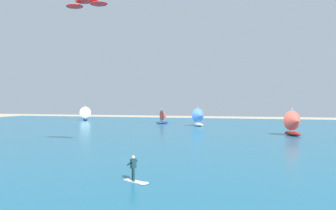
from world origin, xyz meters
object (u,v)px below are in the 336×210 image
object	(u,v)px
sailboat_heeled_over	(164,117)
sailboat_leading	(295,123)
kite	(87,3)
sailboat_near_shore	(85,113)
sailboat_far_right	(199,117)
kitesurfer	(135,172)

from	to	relation	value
sailboat_heeled_over	sailboat_leading	bearing A→B (deg)	-38.32
kite	sailboat_near_shore	world-z (taller)	kite
sailboat_near_shore	sailboat_heeled_over	size ratio (longest dim) A/B	1.18
sailboat_leading	sailboat_heeled_over	world-z (taller)	sailboat_leading
sailboat_far_right	sailboat_leading	bearing A→B (deg)	-41.58
kite	sailboat_leading	world-z (taller)	kite
sailboat_far_right	sailboat_heeled_over	xyz separation A→B (m)	(-9.56, 5.91, -0.28)
kitesurfer	sailboat_heeled_over	world-z (taller)	sailboat_heeled_over
kitesurfer	sailboat_near_shore	world-z (taller)	sailboat_near_shore
sailboat_near_shore	sailboat_leading	size ratio (longest dim) A/B	1.01
sailboat_leading	sailboat_heeled_over	distance (m)	33.87
kite	sailboat_far_right	size ratio (longest dim) A/B	1.07
sailboat_near_shore	kitesurfer	bearing A→B (deg)	-57.37
kitesurfer	sailboat_near_shore	xyz separation A→B (m)	(-38.36, 59.90, 1.38)
sailboat_far_right	kitesurfer	bearing A→B (deg)	-86.01
sailboat_far_right	sailboat_heeled_over	size ratio (longest dim) A/B	1.17
sailboat_far_right	sailboat_leading	size ratio (longest dim) A/B	1.00
sailboat_heeled_over	sailboat_far_right	bearing A→B (deg)	-31.72
sailboat_leading	sailboat_heeled_over	bearing A→B (deg)	141.68
sailboat_leading	sailboat_far_right	bearing A→B (deg)	138.42
sailboat_far_right	sailboat_heeled_over	bearing A→B (deg)	148.28
kitesurfer	kite	distance (m)	19.08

